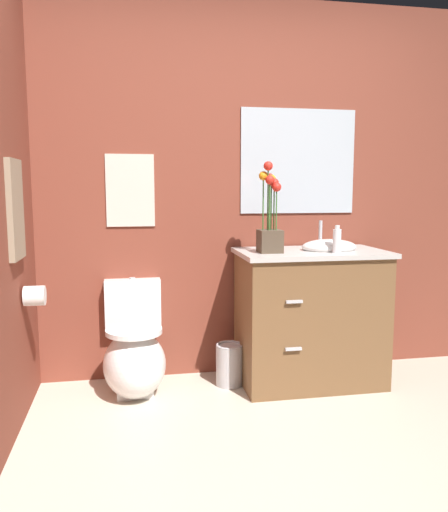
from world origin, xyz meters
The scene contains 11 objects.
ground_plane centered at (0.00, 0.00, 0.00)m, with size 8.56×8.56×0.00m, color beige.
wall_back centered at (0.20, 1.60, 1.25)m, with size 3.99×0.05×2.50m, color brown.
toilet centered at (-0.68, 1.30, 0.24)m, with size 0.38×0.59×0.69m.
vanity_cabinet centered at (0.45, 1.28, 0.45)m, with size 0.94×0.56×1.06m.
flower_vase centered at (0.16, 1.23, 1.07)m, with size 0.14×0.14×0.56m.
soap_bottle centered at (0.56, 1.12, 0.95)m, with size 0.05×0.05×0.17m.
trash_bin centered at (-0.07, 1.33, 0.14)m, with size 0.18×0.18×0.27m.
wall_poster centered at (-0.68, 1.57, 1.25)m, with size 0.31×0.01×0.46m, color beige.
wall_mirror centered at (0.45, 1.57, 1.45)m, with size 0.80×0.01×0.70m, color #B2BCC6.
hanging_towel centered at (-1.27, 1.00, 1.16)m, with size 0.03×0.28×0.52m, color gray.
toilet_paper_roll centered at (-1.21, 1.11, 0.68)m, with size 0.11×0.11×0.11m, color white.
Camera 1 is at (-0.70, -1.82, 1.27)m, focal length 36.08 mm.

